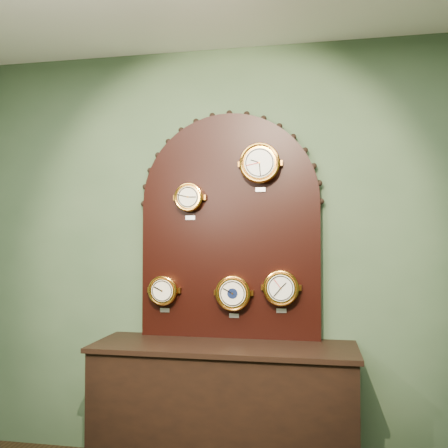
% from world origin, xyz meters
% --- Properties ---
extents(wall_back, '(4.00, 0.00, 4.00)m').
position_xyz_m(wall_back, '(0.00, 2.50, 1.40)').
color(wall_back, '#3E553A').
rests_on(wall_back, ground).
extents(shop_counter, '(1.60, 0.50, 0.80)m').
position_xyz_m(shop_counter, '(0.00, 2.23, 0.40)').
color(shop_counter, black).
rests_on(shop_counter, ground_plane).
extents(display_board, '(1.26, 0.06, 1.53)m').
position_xyz_m(display_board, '(0.00, 2.45, 1.63)').
color(display_board, black).
rests_on(display_board, shop_counter).
extents(roman_clock, '(0.19, 0.08, 0.24)m').
position_xyz_m(roman_clock, '(-0.26, 2.38, 1.76)').
color(roman_clock, orange).
rests_on(roman_clock, display_board).
extents(arabic_clock, '(0.27, 0.08, 0.31)m').
position_xyz_m(arabic_clock, '(0.21, 2.38, 1.98)').
color(arabic_clock, orange).
rests_on(arabic_clock, display_board).
extents(hygrometer, '(0.20, 0.08, 0.25)m').
position_xyz_m(hygrometer, '(-0.44, 2.38, 1.14)').
color(hygrometer, orange).
rests_on(hygrometer, display_board).
extents(barometer, '(0.23, 0.08, 0.28)m').
position_xyz_m(barometer, '(0.04, 2.38, 1.13)').
color(barometer, orange).
rests_on(barometer, display_board).
extents(tide_clock, '(0.23, 0.08, 0.28)m').
position_xyz_m(tide_clock, '(0.35, 2.38, 1.17)').
color(tide_clock, orange).
rests_on(tide_clock, display_board).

